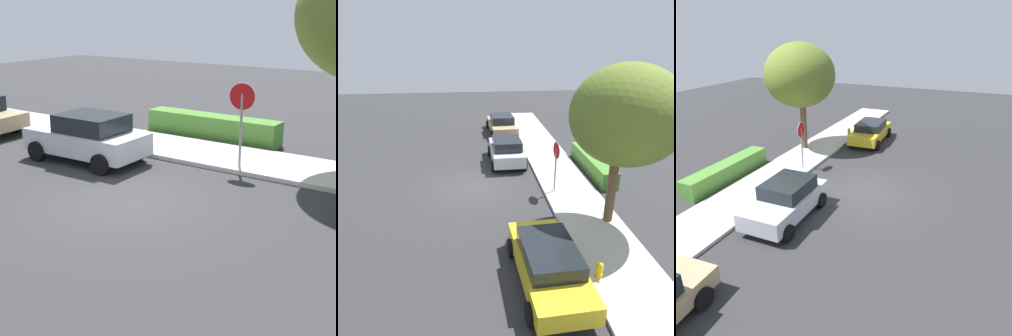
# 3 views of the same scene
# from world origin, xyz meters

# --- Properties ---
(ground_plane) EXTENTS (60.00, 60.00, 0.00)m
(ground_plane) POSITION_xyz_m (0.00, 0.00, 0.00)
(ground_plane) COLOR #2D2D30
(sidewalk_curb) EXTENTS (32.00, 2.61, 0.14)m
(sidewalk_curb) POSITION_xyz_m (0.00, 4.83, 0.07)
(sidewalk_curb) COLOR beige
(sidewalk_curb) RESTS_ON ground_plane
(stop_sign) EXTENTS (0.83, 0.11, 2.66)m
(stop_sign) POSITION_xyz_m (1.18, 4.02, 1.85)
(stop_sign) COLOR gray
(stop_sign) RESTS_ON ground_plane
(parked_car_silver) EXTENTS (3.96, 2.07, 1.55)m
(parked_car_silver) POSITION_xyz_m (-3.27, 2.16, 0.79)
(parked_car_silver) COLOR silver
(parked_car_silver) RESTS_ON ground_plane
(parked_car_yellow) EXTENTS (4.47, 2.19, 1.38)m
(parked_car_yellow) POSITION_xyz_m (7.25, 2.28, 0.73)
(parked_car_yellow) COLOR yellow
(parked_car_yellow) RESTS_ON ground_plane
(parked_car_tan) EXTENTS (4.65, 2.29, 1.43)m
(parked_car_tan) POSITION_xyz_m (-9.80, 2.52, 0.73)
(parked_car_tan) COLOR tan
(parked_car_tan) RESTS_ON ground_plane
(street_tree_near_corner) EXTENTS (4.19, 4.19, 6.43)m
(street_tree_near_corner) POSITION_xyz_m (4.18, 5.73, 4.54)
(street_tree_near_corner) COLOR brown
(street_tree_near_corner) RESTS_ON ground_plane
(fire_hydrant) EXTENTS (0.30, 0.22, 0.72)m
(fire_hydrant) POSITION_xyz_m (7.39, 3.91, 0.36)
(fire_hydrant) COLOR gold
(fire_hydrant) RESTS_ON ground_plane
(front_yard_hedge) EXTENTS (5.28, 0.89, 0.90)m
(front_yard_hedge) POSITION_xyz_m (-1.41, 6.90, 0.45)
(front_yard_hedge) COLOR #4C8433
(front_yard_hedge) RESTS_ON ground_plane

